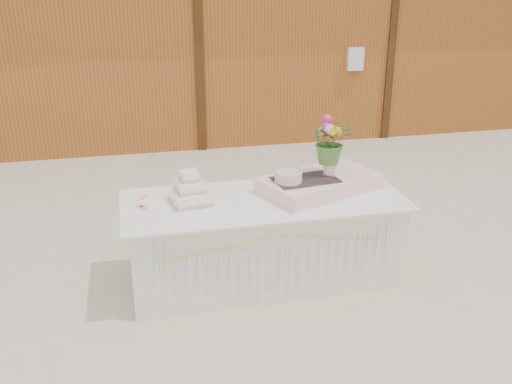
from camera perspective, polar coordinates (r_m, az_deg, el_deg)
ground at (r=5.19m, az=0.74°, el=-8.61°), size 80.00×80.00×0.00m
barn at (r=10.45m, az=-7.31°, el=16.27°), size 12.60×4.60×3.30m
cake_table at (r=5.00m, az=0.78°, el=-4.80°), size 2.40×1.00×0.77m
wedding_cake at (r=4.77m, az=-6.61°, el=-0.01°), size 0.36×0.36×0.28m
pink_cake_stand at (r=4.89m, az=3.24°, el=0.95°), size 0.30×0.30×0.21m
satin_runner at (r=5.06m, az=6.39°, el=0.89°), size 1.17×0.93×0.13m
flower_vase at (r=5.08m, az=7.38°, el=2.62°), size 0.11×0.11×0.15m
bouquet at (r=5.00m, az=7.53°, el=5.64°), size 0.38×0.34×0.41m
loose_flowers at (r=4.87m, az=-10.77°, el=-0.90°), size 0.17×0.39×0.02m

